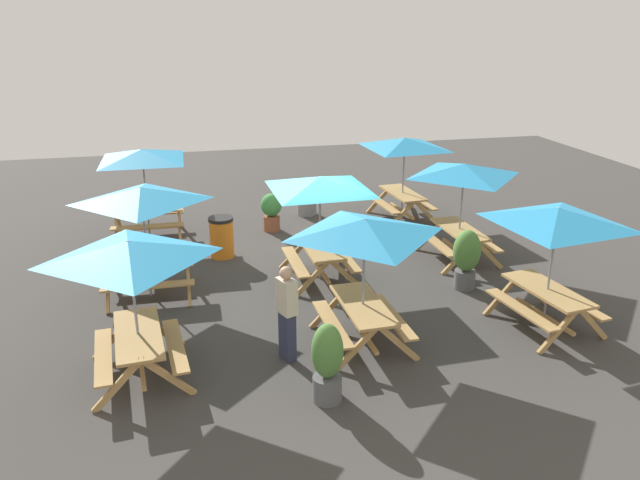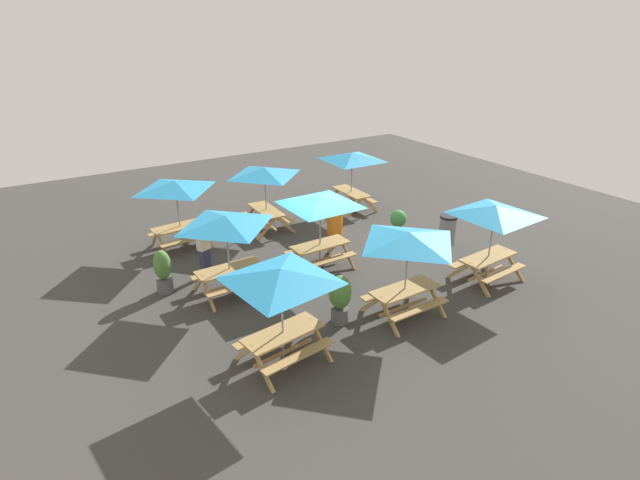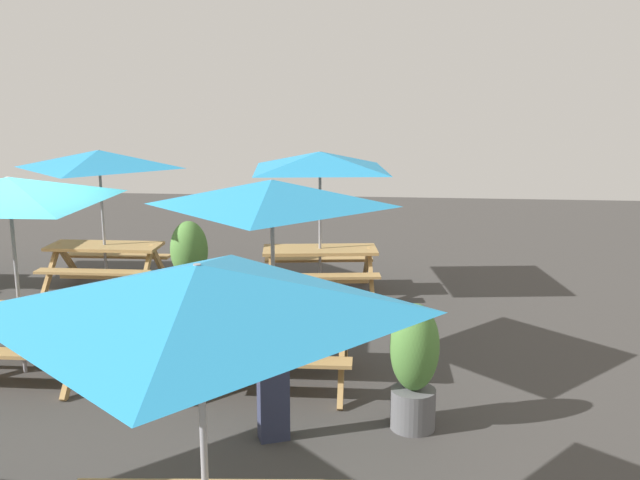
{
  "view_description": "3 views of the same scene",
  "coord_description": "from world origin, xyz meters",
  "views": [
    {
      "loc": [
        12.39,
        -2.75,
        5.45
      ],
      "look_at": [
        0.16,
        0.13,
        0.9
      ],
      "focal_mm": 35.0,
      "sensor_mm": 36.0,
      "label": 1
    },
    {
      "loc": [
        7.36,
        11.79,
        6.93
      ],
      "look_at": [
        0.16,
        0.13,
        0.9
      ],
      "focal_mm": 28.0,
      "sensor_mm": 36.0,
      "label": 2
    },
    {
      "loc": [
        4.38,
        -7.32,
        3.27
      ],
      "look_at": [
        3.28,
        3.65,
        0.9
      ],
      "focal_mm": 40.0,
      "sensor_mm": 36.0,
      "label": 3
    }
  ],
  "objects": [
    {
      "name": "picnic_table_0",
      "position": [
        0.16,
        0.13,
        1.99
      ],
      "size": [
        2.83,
        2.83,
        2.34
      ],
      "rotation": [
        0.0,
        0.0,
        0.02
      ],
      "color": "tan",
      "rests_on": "ground"
    },
    {
      "name": "potted_plant_1",
      "position": [
        4.64,
        -0.82,
        0.65
      ],
      "size": [
        0.47,
        0.47,
        1.27
      ],
      "color": "#59595B",
      "rests_on": "ground"
    },
    {
      "name": "picnic_table_2",
      "position": [
        3.31,
        -3.54,
        1.99
      ],
      "size": [
        2.17,
        2.17,
        2.34
      ],
      "rotation": [
        0.0,
        0.0,
        0.09
      ],
      "color": "tan",
      "rests_on": "ground"
    },
    {
      "name": "picnic_table_1",
      "position": [
        3.28,
        3.65,
        1.99
      ],
      "size": [
        2.8,
        2.8,
        2.34
      ],
      "rotation": [
        0.0,
        0.0,
        0.14
      ],
      "color": "tan",
      "rests_on": "ground"
    },
    {
      "name": "picnic_table_5",
      "position": [
        3.1,
        0.19,
        1.99
      ],
      "size": [
        2.05,
        2.05,
        2.34
      ],
      "rotation": [
        0.0,
        0.0,
        0.03
      ],
      "color": "tan",
      "rests_on": "ground"
    },
    {
      "name": "potted_plant_2",
      "position": [
        1.34,
        2.98,
        0.71
      ],
      "size": [
        0.57,
        0.57,
        1.29
      ],
      "color": "#59595B",
      "rests_on": "ground"
    },
    {
      "name": "ground_plane",
      "position": [
        0.0,
        0.0,
        0.0
      ],
      "size": [
        28.42,
        28.42,
        0.0
      ],
      "primitive_type": "plane",
      "color": "#3D3A38",
      "rests_on": "ground"
    },
    {
      "name": "picnic_table_4",
      "position": [
        -0.23,
        3.56,
        1.99
      ],
      "size": [
        2.04,
        2.04,
        2.34
      ],
      "rotation": [
        0.0,
        0.0,
        0.02
      ],
      "color": "tan",
      "rests_on": "ground"
    },
    {
      "name": "person_standing",
      "position": [
        3.32,
        -1.17,
        0.89
      ],
      "size": [
        0.42,
        0.34,
        1.67
      ],
      "rotation": [
        0.0,
        0.0,
        3.52
      ],
      "color": "#2D334C",
      "rests_on": "ground"
    }
  ]
}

